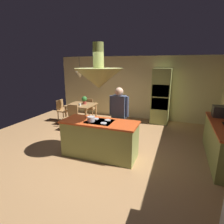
{
  "coord_description": "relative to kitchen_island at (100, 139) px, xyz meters",
  "views": [
    {
      "loc": [
        1.74,
        -4.05,
        2.26
      ],
      "look_at": [
        0.1,
        0.4,
        1.0
      ],
      "focal_mm": 29.44,
      "sensor_mm": 36.0,
      "label": 1
    }
  ],
  "objects": [
    {
      "name": "potted_plant_on_table",
      "position": [
        -1.6,
        2.19,
        0.47
      ],
      "size": [
        0.2,
        0.2,
        0.3
      ],
      "color": "#99382D",
      "rests_on": "dining_table"
    },
    {
      "name": "counter_run_right",
      "position": [
        2.84,
        0.8,
        0.01
      ],
      "size": [
        0.73,
        2.24,
        0.91
      ],
      "color": "#8C934C",
      "rests_on": "ground"
    },
    {
      "name": "ground",
      "position": [
        0.0,
        0.2,
        -0.46
      ],
      "size": [
        8.16,
        8.16,
        0.0
      ],
      "primitive_type": "plane",
      "color": "#AD7F51"
    },
    {
      "name": "pendant_light_over_table",
      "position": [
        -1.7,
        2.1,
        1.4
      ],
      "size": [
        0.32,
        0.32,
        0.82
      ],
      "color": "beige"
    },
    {
      "name": "wall_back",
      "position": [
        0.0,
        3.65,
        0.82
      ],
      "size": [
        6.8,
        0.1,
        2.55
      ],
      "primitive_type": "cube",
      "color": "beige",
      "rests_on": "ground"
    },
    {
      "name": "cup_on_table",
      "position": [
        -1.61,
        1.86,
        0.35
      ],
      "size": [
        0.07,
        0.07,
        0.09
      ],
      "primitive_type": "cylinder",
      "color": "white",
      "rests_on": "dining_table"
    },
    {
      "name": "person_at_island",
      "position": [
        0.28,
        0.65,
        0.49
      ],
      "size": [
        0.53,
        0.22,
        1.66
      ],
      "color": "tan",
      "rests_on": "ground"
    },
    {
      "name": "range_hood",
      "position": [
        0.0,
        -0.0,
        1.5
      ],
      "size": [
        1.1,
        1.1,
        1.0
      ],
      "color": "#8C934C"
    },
    {
      "name": "oven_tower",
      "position": [
        1.1,
        3.24,
        0.59
      ],
      "size": [
        0.66,
        0.62,
        2.09
      ],
      "color": "#8C934C",
      "rests_on": "ground"
    },
    {
      "name": "chair_by_back_wall",
      "position": [
        -1.7,
        2.79,
        0.05
      ],
      "size": [
        0.4,
        0.4,
        0.87
      ],
      "rotation": [
        0.0,
        0.0,
        3.14
      ],
      "color": "#A07444",
      "rests_on": "ground"
    },
    {
      "name": "microwave_on_counter",
      "position": [
        2.84,
        1.46,
        0.59
      ],
      "size": [
        0.46,
        0.36,
        0.28
      ],
      "primitive_type": "cube",
      "color": "#232326",
      "rests_on": "counter_run_right"
    },
    {
      "name": "dining_table",
      "position": [
        -1.7,
        2.1,
        0.2
      ],
      "size": [
        0.97,
        0.94,
        0.76
      ],
      "color": "#A07444",
      "rests_on": "ground"
    },
    {
      "name": "chair_at_corner",
      "position": [
        -2.56,
        2.1,
        0.05
      ],
      "size": [
        0.4,
        0.4,
        0.87
      ],
      "rotation": [
        0.0,
        0.0,
        1.57
      ],
      "color": "#A07444",
      "rests_on": "ground"
    },
    {
      "name": "kitchen_island",
      "position": [
        0.0,
        0.0,
        0.0
      ],
      "size": [
        1.87,
        0.76,
        0.93
      ],
      "color": "#8C934C",
      "rests_on": "ground"
    },
    {
      "name": "cooking_pot_on_cooktop",
      "position": [
        -0.16,
        -0.13,
        0.53
      ],
      "size": [
        0.18,
        0.18,
        0.12
      ],
      "primitive_type": "cylinder",
      "color": "#B2B2B7",
      "rests_on": "kitchen_island"
    },
    {
      "name": "chair_facing_island",
      "position": [
        -1.7,
        1.41,
        0.05
      ],
      "size": [
        0.4,
        0.4,
        0.87
      ],
      "color": "#A07444",
      "rests_on": "ground"
    }
  ]
}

